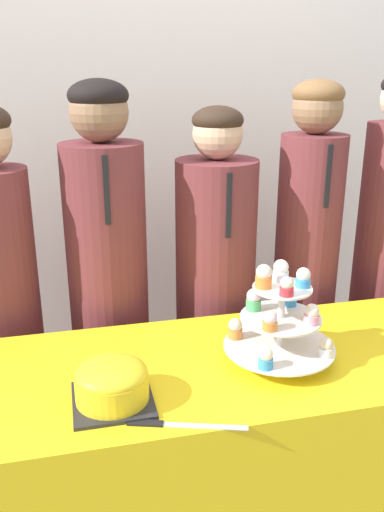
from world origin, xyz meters
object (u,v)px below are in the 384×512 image
cake_knife (167,425)px  student_4 (382,276)px  student_1 (110,305)px  student_3 (304,285)px  cupcake_stand (279,317)px  student_2 (215,309)px  round_cake (112,382)px  student_0 (4,322)px

cake_knife → student_4: bearing=53.6°
student_1 → student_3: 0.77m
cupcake_stand → student_2: size_ratio=0.22×
student_4 → cupcake_stand: bearing=-141.5°
round_cake → student_4: student_4 is taller
student_2 → cupcake_stand: bearing=-86.1°
round_cake → cake_knife: round_cake is taller
cupcake_stand → student_2: (-0.04, 0.54, -0.22)m
student_2 → student_3: size_ratio=0.94×
student_0 → student_3: size_ratio=0.96×
student_1 → student_3: size_ratio=1.00×
round_cake → student_2: student_2 is taller
round_cake → student_1: (0.05, 0.64, -0.08)m
round_cake → student_1: bearing=85.7°
student_1 → student_2: student_1 is taller
student_3 → student_4: (0.34, -0.00, 0.01)m
student_0 → student_2: student_0 is taller
round_cake → student_0: 0.72m
student_3 → round_cake: bearing=-142.0°
student_1 → student_2: bearing=-0.0°
student_3 → cake_knife: bearing=-132.6°
cupcake_stand → student_1: size_ratio=0.21×
student_0 → student_3: 1.14m
student_1 → student_4: bearing=-0.0°
round_cake → cupcake_stand: 0.50m
student_0 → student_2: bearing=0.0°
round_cake → cupcake_stand: cupcake_stand is taller
round_cake → student_0: student_0 is taller
student_0 → student_2: (0.77, 0.00, -0.03)m
cupcake_stand → student_4: bearing=38.5°
student_2 → student_0: bearing=-180.0°
student_4 → student_0: bearing=180.0°
student_4 → student_2: bearing=180.0°
student_0 → student_3: bearing=-0.0°
cake_knife → student_4: (1.04, 0.76, -0.01)m
cake_knife → student_3: (0.70, 0.76, -0.01)m
student_0 → student_4: 1.48m
student_0 → student_3: student_3 is taller
student_3 → student_4: student_4 is taller
student_2 → student_1: bearing=180.0°
student_2 → student_3: bearing=-0.0°
round_cake → cake_knife: size_ratio=0.72×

